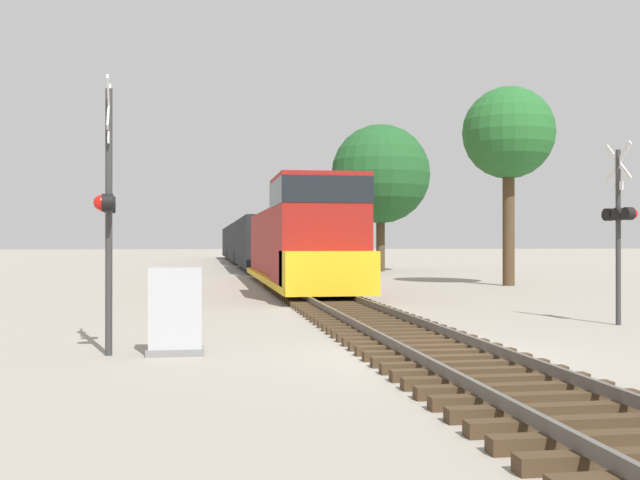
# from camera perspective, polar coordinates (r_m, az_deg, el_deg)

# --- Properties ---
(ground_plane) EXTENTS (400.00, 400.00, 0.00)m
(ground_plane) POSITION_cam_1_polar(r_m,az_deg,el_deg) (12.95, 8.71, -8.78)
(ground_plane) COLOR gray
(rail_track_bed) EXTENTS (2.60, 160.00, 0.31)m
(rail_track_bed) POSITION_cam_1_polar(r_m,az_deg,el_deg) (12.93, 8.71, -8.19)
(rail_track_bed) COLOR #42301E
(rail_track_bed) RESTS_ON ground
(freight_train) EXTENTS (2.95, 72.87, 4.18)m
(freight_train) POSITION_cam_1_polar(r_m,az_deg,el_deg) (57.98, -5.12, -0.24)
(freight_train) COLOR maroon
(freight_train) RESTS_ON ground
(crossing_signal_near) EXTENTS (0.37, 1.01, 4.74)m
(crossing_signal_near) POSITION_cam_1_polar(r_m,az_deg,el_deg) (13.32, -15.89, 2.52)
(crossing_signal_near) COLOR #333333
(crossing_signal_near) RESTS_ON ground
(crossing_signal_far) EXTENTS (0.43, 1.01, 4.28)m
(crossing_signal_far) POSITION_cam_1_polar(r_m,az_deg,el_deg) (18.90, 21.85, 1.47)
(crossing_signal_far) COLOR #333333
(crossing_signal_far) RESTS_ON ground
(relay_cabinet) EXTENTS (0.98, 0.53, 1.50)m
(relay_cabinet) POSITION_cam_1_polar(r_m,az_deg,el_deg) (13.15, -10.96, -5.41)
(relay_cabinet) COLOR slate
(relay_cabinet) RESTS_ON ground
(tree_far_right) EXTENTS (4.11, 4.11, 8.89)m
(tree_far_right) POSITION_cam_1_polar(r_m,az_deg,el_deg) (34.76, 14.17, 7.79)
(tree_far_right) COLOR #473521
(tree_far_right) RESTS_ON ground
(tree_mid_background) EXTENTS (6.61, 6.61, 9.82)m
(tree_mid_background) POSITION_cam_1_polar(r_m,az_deg,el_deg) (50.33, 4.63, 5.01)
(tree_mid_background) COLOR #473521
(tree_mid_background) RESTS_ON ground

